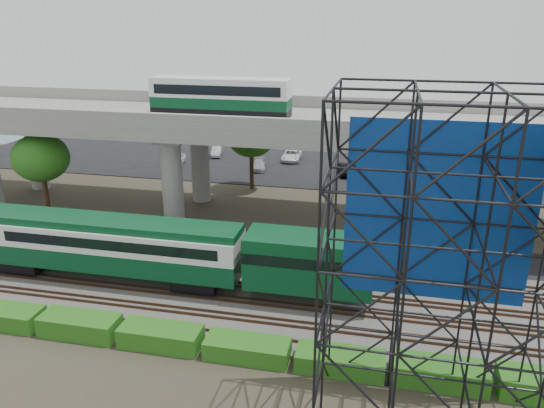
# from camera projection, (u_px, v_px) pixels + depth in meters

# --- Properties ---
(ground) EXTENTS (140.00, 140.00, 0.00)m
(ground) POSITION_uv_depth(u_px,v_px,m) (250.00, 313.00, 32.93)
(ground) COLOR #474233
(ground) RESTS_ON ground
(ballast_bed) EXTENTS (90.00, 12.00, 0.20)m
(ballast_bed) POSITION_uv_depth(u_px,v_px,m) (257.00, 296.00, 34.73)
(ballast_bed) COLOR slate
(ballast_bed) RESTS_ON ground
(service_road) EXTENTS (90.00, 5.00, 0.08)m
(service_road) POSITION_uv_depth(u_px,v_px,m) (283.00, 245.00, 42.56)
(service_road) COLOR black
(service_road) RESTS_ON ground
(parking_lot) EXTENTS (90.00, 18.00, 0.08)m
(parking_lot) POSITION_uv_depth(u_px,v_px,m) (320.00, 166.00, 64.14)
(parking_lot) COLOR black
(parking_lot) RESTS_ON ground
(harbor_water) EXTENTS (140.00, 40.00, 0.03)m
(harbor_water) POSITION_uv_depth(u_px,v_px,m) (338.00, 130.00, 84.35)
(harbor_water) COLOR slate
(harbor_water) RESTS_ON ground
(rail_tracks) EXTENTS (90.00, 9.52, 0.16)m
(rail_tracks) POSITION_uv_depth(u_px,v_px,m) (257.00, 294.00, 34.67)
(rail_tracks) COLOR #472D1E
(rail_tracks) RESTS_ON ballast_bed
(commuter_train) EXTENTS (29.30, 3.06, 4.30)m
(commuter_train) POSITION_uv_depth(u_px,v_px,m) (134.00, 246.00, 35.49)
(commuter_train) COLOR black
(commuter_train) RESTS_ON rail_tracks
(overpass) EXTENTS (80.00, 12.00, 12.40)m
(overpass) POSITION_uv_depth(u_px,v_px,m) (290.00, 130.00, 44.92)
(overpass) COLOR #9E9B93
(overpass) RESTS_ON ground
(scaffold_tower) EXTENTS (9.36, 6.36, 15.00)m
(scaffold_tower) POSITION_uv_depth(u_px,v_px,m) (439.00, 283.00, 21.04)
(scaffold_tower) COLOR black
(scaffold_tower) RESTS_ON ground
(hedge_strip) EXTENTS (34.60, 1.80, 1.20)m
(hedge_strip) POSITION_uv_depth(u_px,v_px,m) (247.00, 348.00, 28.58)
(hedge_strip) COLOR #205D15
(hedge_strip) RESTS_ON ground
(trees) EXTENTS (40.94, 16.94, 7.69)m
(trees) POSITION_uv_depth(u_px,v_px,m) (244.00, 157.00, 46.81)
(trees) COLOR #382314
(trees) RESTS_ON ground
(suv) EXTENTS (4.68, 2.59, 1.24)m
(suv) POSITION_uv_depth(u_px,v_px,m) (212.00, 232.00, 43.26)
(suv) COLOR black
(suv) RESTS_ON service_road
(parked_cars) EXTENTS (35.48, 9.46, 1.31)m
(parked_cars) POSITION_uv_depth(u_px,v_px,m) (326.00, 162.00, 63.55)
(parked_cars) COLOR white
(parked_cars) RESTS_ON parking_lot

